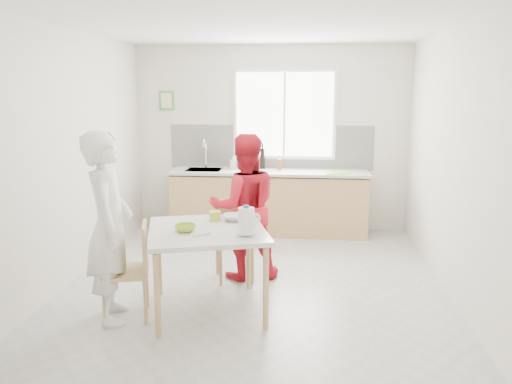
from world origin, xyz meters
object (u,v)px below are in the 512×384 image
person_white (109,227)px  bowl_green (185,228)px  bowl_white (236,217)px  chair_far (233,236)px  wine_bottle_b (262,158)px  chair_left (133,266)px  person_red (245,207)px  milk_jug (247,220)px  dining_table (207,237)px  wine_bottle_a (251,158)px

person_white → bowl_green: size_ratio=8.90×
bowl_white → bowl_green: bearing=-133.2°
chair_far → wine_bottle_b: wine_bottle_b is taller
person_white → chair_left: bearing=-90.0°
person_white → bowl_white: (1.06, 0.56, -0.03)m
person_white → bowl_white: 1.20m
wine_bottle_b → person_red: bearing=-90.8°
bowl_green → wine_bottle_b: wine_bottle_b is taller
chair_far → milk_jug: milk_jug is taller
dining_table → bowl_white: bowl_white is taller
chair_left → bowl_white: 1.07m
chair_far → wine_bottle_a: wine_bottle_a is taller
chair_left → chair_far: (0.77, 1.07, -0.01)m
dining_table → person_white: (-0.84, -0.24, 0.14)m
person_red → dining_table: bearing=59.7°
dining_table → person_red: bearing=75.6°
person_white → person_red: person_white is taller
chair_far → bowl_green: same height
person_white → wine_bottle_b: (1.10, 3.10, 0.21)m
dining_table → bowl_green: size_ratio=6.68×
dining_table → chair_left: (-0.66, -0.19, -0.24)m
person_white → wine_bottle_a: person_white is taller
wine_bottle_b → wine_bottle_a: bearing=-168.6°
bowl_white → milk_jug: bearing=-71.6°
wine_bottle_a → bowl_green: bearing=-95.3°
bowl_green → wine_bottle_a: wine_bottle_a is taller
chair_far → chair_left: bearing=-141.7°
dining_table → bowl_white: 0.41m
bowl_green → person_red: bearing=67.9°
chair_far → person_red: person_red is taller
dining_table → chair_far: chair_far is taller
person_red → wine_bottle_b: bearing=-106.6°
person_red → bowl_green: (-0.41, -1.02, 0.04)m
dining_table → person_white: 0.88m
dining_table → person_red: (0.23, 0.91, 0.08)m
chair_far → milk_jug: bearing=-91.4°
bowl_green → wine_bottle_a: (0.27, 2.93, 0.24)m
chair_far → wine_bottle_b: (0.15, 1.98, 0.59)m
chair_far → wine_bottle_b: size_ratio=2.89×
person_red → bowl_green: 1.10m
wine_bottle_b → dining_table: bearing=-95.2°
person_red → milk_jug: bearing=82.1°
person_white → wine_bottle_a: 3.21m
person_white → wine_bottle_b: person_white is taller
wine_bottle_a → wine_bottle_b: size_ratio=1.07×
chair_left → milk_jug: milk_jug is taller
chair_left → person_white: size_ratio=0.51×
dining_table → milk_jug: size_ratio=5.09×
person_red → wine_bottle_a: bearing=-101.6°
person_white → bowl_white: size_ratio=7.35×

